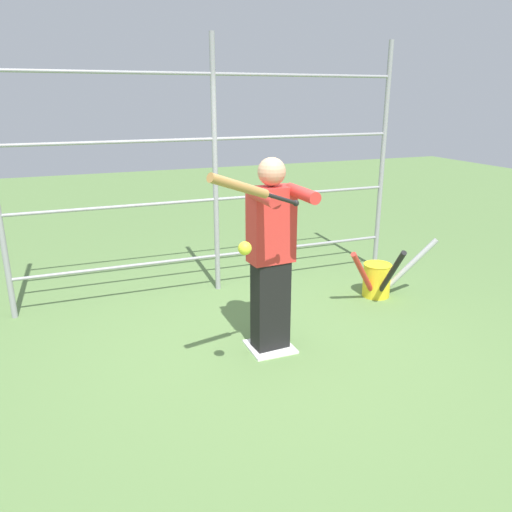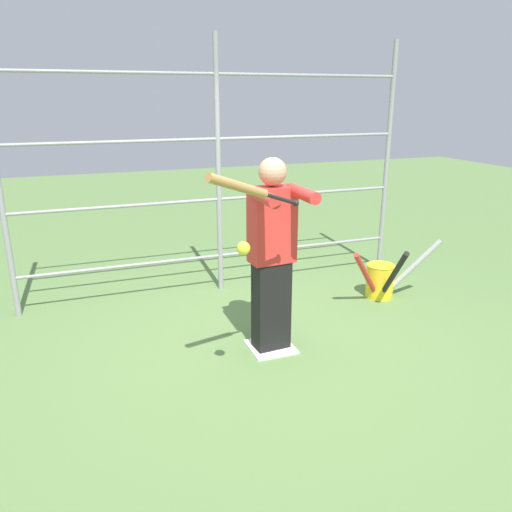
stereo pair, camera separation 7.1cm
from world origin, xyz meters
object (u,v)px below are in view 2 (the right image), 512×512
Objects in this scene: baseball_bat_swinging at (246,189)px; bat_bucket at (382,279)px; softball_in_flight at (243,248)px; batter at (273,251)px.

baseball_bat_swinging is 0.72× the size of bat_bucket.
softball_in_flight is (0.03, 0.03, -0.41)m from baseball_bat_swinging.
baseball_bat_swinging reaches higher than batter.
softball_in_flight is 2.74m from bat_bucket.
bat_bucket is at bearing -157.22° from batter.
baseball_bat_swinging is at bearing 54.60° from batter.
bat_bucket is (-2.11, -1.35, -1.39)m from baseball_bat_swinging.
batter reaches higher than bat_bucket.
softball_in_flight reaches higher than bat_bucket.
batter is 0.90m from softball_in_flight.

